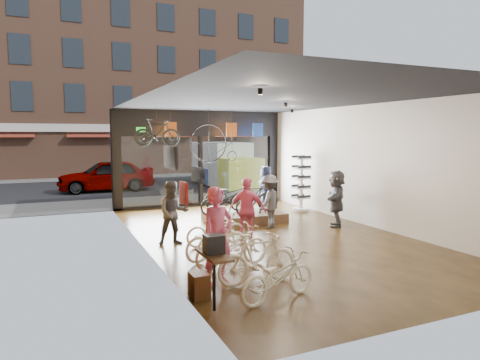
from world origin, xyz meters
TOP-DOWN VIEW (x-y plane):
  - ground_plane at (0.00, 0.00)m, footprint 7.00×12.00m
  - ceiling at (0.00, 0.00)m, footprint 7.00×12.00m
  - wall_left at (-3.52, 0.00)m, footprint 0.04×12.00m
  - wall_right at (3.52, 0.00)m, footprint 0.04×12.00m
  - wall_back at (0.00, -6.02)m, footprint 7.00×0.04m
  - storefront at (0.00, 6.00)m, footprint 7.00×0.26m
  - exit_sign at (-2.40, 5.88)m, footprint 0.35×0.06m
  - street_road at (0.00, 15.00)m, footprint 30.00×18.00m
  - sidewalk_near at (0.00, 7.20)m, footprint 30.00×2.40m
  - sidewalk_far at (0.00, 19.00)m, footprint 30.00×2.00m
  - opposite_building at (0.00, 21.50)m, footprint 26.00×5.00m
  - street_car at (-3.01, 12.00)m, footprint 4.70×1.89m
  - box_truck at (3.25, 11.00)m, footprint 2.06×6.18m
  - floor_bike_0 at (-2.07, -4.27)m, footprint 1.69×0.90m
  - floor_bike_1 at (-2.04, -3.39)m, footprint 1.65×0.48m
  - floor_bike_2 at (-2.09, -2.26)m, footprint 1.81×0.80m
  - floor_bike_3 at (-2.19, -1.63)m, footprint 1.63×0.65m
  - floor_bike_4 at (-1.74, -0.39)m, footprint 1.63×0.60m
  - display_platform at (0.23, 2.21)m, footprint 2.40×1.80m
  - display_bike_left at (-0.62, 1.63)m, footprint 1.74×1.41m
  - display_bike_mid at (0.58, 2.32)m, footprint 1.61×0.80m
  - display_bike_right at (0.05, 2.94)m, footprint 1.91×0.93m
  - customer_0 at (-2.73, -3.09)m, footprint 0.79×0.64m
  - customer_1 at (-2.72, 0.16)m, footprint 0.85×0.69m
  - customer_2 at (-0.87, -0.42)m, footprint 1.03×1.01m
  - customer_3 at (0.49, 0.92)m, footprint 1.22×1.10m
  - customer_4 at (1.95, 3.98)m, footprint 0.97×0.87m
  - customer_5 at (2.52, 0.29)m, footprint 1.41×1.61m
  - sunglasses_rack at (2.95, 3.05)m, footprint 0.70×0.61m
  - wall_merch at (-3.38, -3.50)m, footprint 0.40×2.40m
  - penny_farthing at (0.01, 4.21)m, footprint 1.76×0.06m
  - hung_bike at (-2.17, 4.20)m, footprint 1.60×0.52m
  - jersey_left at (-1.42, 5.20)m, footprint 0.45×0.03m
  - jersey_mid at (1.04, 5.20)m, footprint 0.45×0.03m
  - jersey_right at (2.21, 5.20)m, footprint 0.45×0.03m

SIDE VIEW (x-z plane):
  - ground_plane at x=0.00m, z-range -0.04..0.00m
  - street_road at x=0.00m, z-range -0.02..0.00m
  - sidewalk_near at x=0.00m, z-range 0.00..0.12m
  - sidewalk_far at x=0.00m, z-range 0.00..0.12m
  - display_platform at x=0.23m, z-range 0.00..0.30m
  - floor_bike_0 at x=-2.07m, z-range 0.00..0.84m
  - floor_bike_4 at x=-1.74m, z-range 0.00..0.85m
  - floor_bike_2 at x=-2.09m, z-range 0.00..0.92m
  - floor_bike_3 at x=-2.19m, z-range 0.00..0.95m
  - floor_bike_1 at x=-2.04m, z-range 0.00..0.99m
  - display_bike_left at x=-0.62m, z-range 0.30..1.19m
  - display_bike_mid at x=0.58m, z-range 0.30..1.23m
  - display_bike_right at x=0.05m, z-range 0.30..1.26m
  - street_car at x=-3.01m, z-range 0.00..1.60m
  - customer_3 at x=0.49m, z-range 0.00..1.64m
  - customer_1 at x=-2.72m, z-range 0.00..1.67m
  - customer_4 at x=1.95m, z-range 0.00..1.67m
  - customer_2 at x=-0.87m, z-range 0.00..1.74m
  - customer_5 at x=2.52m, z-range 0.00..1.76m
  - customer_0 at x=-2.73m, z-range 0.00..1.88m
  - sunglasses_rack at x=2.95m, z-range 0.00..2.11m
  - box_truck at x=3.25m, z-range 0.00..2.43m
  - wall_merch at x=-3.38m, z-range 0.00..2.60m
  - wall_left at x=-3.52m, z-range 0.00..3.80m
  - wall_right at x=3.52m, z-range 0.00..3.80m
  - wall_back at x=0.00m, z-range 0.00..3.80m
  - storefront at x=0.00m, z-range 0.00..3.80m
  - penny_farthing at x=0.01m, z-range 1.80..3.20m
  - hung_bike at x=-2.17m, z-range 2.45..3.40m
  - exit_sign at x=-2.40m, z-range 2.96..3.14m
  - jersey_left at x=-1.42m, z-range 2.77..3.32m
  - jersey_mid at x=1.04m, z-range 2.77..3.32m
  - jersey_right at x=2.21m, z-range 2.77..3.32m
  - ceiling at x=0.00m, z-range 3.80..3.84m
  - opposite_building at x=0.00m, z-range 0.00..14.00m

